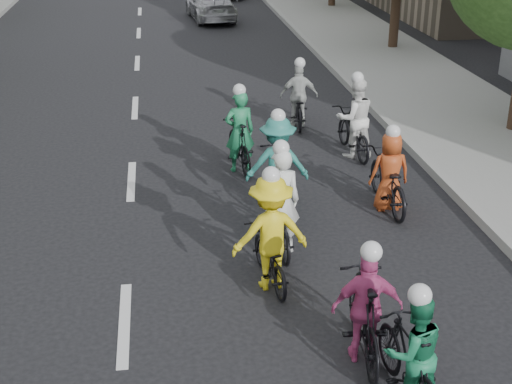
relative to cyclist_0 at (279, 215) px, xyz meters
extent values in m
plane|color=black|center=(-2.42, -1.81, -0.60)|extent=(120.00, 120.00, 0.00)
cube|color=gray|center=(5.58, 8.19, -0.53)|extent=(4.00, 80.00, 0.15)
cube|color=#999993|center=(3.63, 8.19, -0.51)|extent=(0.18, 80.00, 0.18)
cylinder|color=black|center=(6.38, 13.79, 0.64)|extent=(0.32, 0.32, 2.48)
imported|color=black|center=(0.00, 0.03, -0.16)|extent=(0.60, 1.70, 0.89)
imported|color=white|center=(0.00, -0.07, 0.26)|extent=(0.63, 0.42, 1.73)
sphere|color=silver|center=(0.00, -0.07, 1.15)|extent=(0.26, 0.26, 0.26)
imported|color=black|center=(0.83, -3.79, -0.10)|extent=(0.63, 1.69, 0.99)
imported|color=#1A754C|center=(0.83, -3.89, 0.11)|extent=(0.74, 0.61, 1.43)
sphere|color=silver|center=(0.83, -3.89, 0.84)|extent=(0.26, 0.26, 0.26)
imported|color=black|center=(-0.32, -1.01, -0.19)|extent=(0.74, 1.61, 0.82)
imported|color=yellow|center=(-0.32, -1.11, 0.26)|extent=(1.19, 0.78, 1.73)
sphere|color=silver|center=(-0.32, -1.11, 1.15)|extent=(0.26, 0.26, 0.26)
imported|color=black|center=(0.56, -2.89, -0.05)|extent=(0.69, 1.87, 1.10)
imported|color=#CC4889|center=(0.56, -2.99, 0.14)|extent=(0.90, 0.44, 1.49)
sphere|color=silver|center=(0.56, -2.99, 0.90)|extent=(0.26, 0.26, 0.26)
imported|color=black|center=(2.20, 1.32, -0.09)|extent=(0.68, 1.96, 1.03)
imported|color=#B2451C|center=(2.20, 1.22, 0.12)|extent=(0.71, 0.46, 1.45)
sphere|color=silver|center=(2.20, 1.22, 0.87)|extent=(0.26, 0.26, 0.26)
imported|color=black|center=(-0.22, 3.56, -0.08)|extent=(0.71, 1.78, 1.04)
imported|color=#228050|center=(-0.22, 3.46, 0.23)|extent=(0.65, 0.47, 1.67)
sphere|color=silver|center=(-0.22, 3.46, 1.09)|extent=(0.26, 0.26, 0.26)
imported|color=black|center=(2.30, 4.04, -0.11)|extent=(0.80, 1.91, 0.98)
imported|color=white|center=(2.30, 3.94, 0.25)|extent=(0.88, 0.71, 1.70)
sphere|color=silver|center=(2.30, 3.94, 1.12)|extent=(0.26, 0.26, 0.26)
imported|color=black|center=(0.22, 1.60, -0.04)|extent=(0.66, 1.90, 1.12)
imported|color=#297D72|center=(0.22, 1.50, 0.27)|extent=(1.16, 0.72, 1.74)
sphere|color=silver|center=(0.22, 1.50, 1.15)|extent=(0.26, 0.26, 0.26)
imported|color=black|center=(1.52, 6.17, -0.14)|extent=(0.83, 1.81, 0.91)
imported|color=silver|center=(1.52, 6.07, 0.17)|extent=(0.94, 0.49, 1.54)
sphere|color=silver|center=(1.52, 6.07, 0.95)|extent=(0.26, 0.26, 0.26)
imported|color=#A6A7AB|center=(0.61, 20.59, 0.00)|extent=(2.11, 4.32, 1.21)
camera|label=1|loc=(-1.79, -10.03, 4.87)|focal=50.00mm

